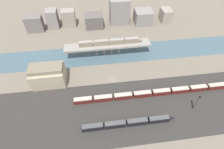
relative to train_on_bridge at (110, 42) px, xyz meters
name	(u,v)px	position (x,y,z in m)	size (l,w,h in m)	color
ground_plane	(112,80)	(-2.12, -26.34, -11.13)	(400.00, 400.00, 0.00)	#756B5B
railbed_yard	(118,111)	(-2.12, -50.34, -11.12)	(280.00, 42.00, 0.01)	#33302D
river_water	(108,54)	(-2.12, 0.00, -11.13)	(320.00, 22.46, 0.01)	#47606B
bridge	(108,46)	(-2.12, 0.00, -3.35)	(63.13, 9.11, 9.14)	gray
train_on_bridge	(110,42)	(0.00, 0.00, 0.00)	(47.02, 2.63, 4.06)	gray
train_yard_near	(129,123)	(2.27, -59.68, -9.29)	(50.87, 2.75, 3.76)	black
train_yard_mid	(154,93)	(21.55, -41.98, -9.35)	(98.03, 2.96, 3.62)	#5B1E19
warehouse_building	(48,75)	(-42.55, -23.12, -4.56)	(20.71, 13.61, 13.82)	tan
signal_tower	(197,103)	(41.11, -54.87, -5.08)	(1.00, 0.92, 12.30)	#4C4C51
city_block_far_left	(34,24)	(-61.49, 40.36, -4.33)	(14.36, 8.10, 13.59)	slate
city_block_left	(53,19)	(-46.18, 44.88, -3.04)	(9.42, 10.34, 16.19)	gray
city_block_center	(69,18)	(-32.24, 45.69, -3.81)	(11.56, 8.79, 14.63)	gray
city_block_right	(94,21)	(-9.82, 40.47, -5.24)	(15.70, 12.72, 11.77)	#605B56
city_block_far_right	(119,11)	(13.73, 44.36, 0.19)	(17.43, 11.90, 22.65)	gray
city_block_tall	(143,17)	(35.46, 40.89, -4.95)	(15.57, 14.30, 12.36)	gray
city_block_low	(166,15)	(57.30, 41.79, -5.27)	(8.91, 12.23, 11.71)	gray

